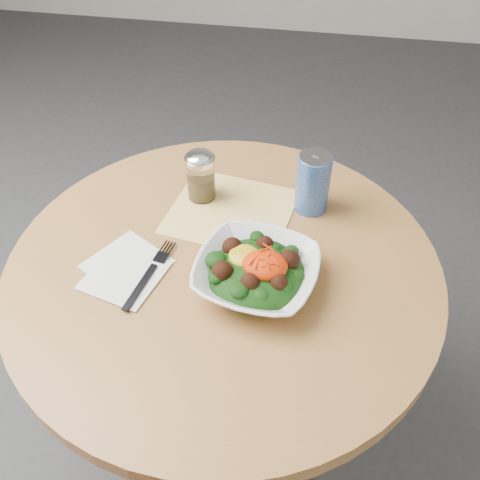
{
  "coord_description": "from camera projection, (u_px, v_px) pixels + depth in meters",
  "views": [
    {
      "loc": [
        0.17,
        -0.75,
        1.55
      ],
      "look_at": [
        0.03,
        0.01,
        0.81
      ],
      "focal_mm": 40.0,
      "sensor_mm": 36.0,
      "label": 1
    }
  ],
  "objects": [
    {
      "name": "ground",
      "position": [
        229.0,
        432.0,
        1.63
      ],
      "size": [
        6.0,
        6.0,
        0.0
      ],
      "primitive_type": "plane",
      "color": "#313134",
      "rests_on": "ground"
    },
    {
      "name": "table",
      "position": [
        225.0,
        321.0,
        1.24
      ],
      "size": [
        0.9,
        0.9,
        0.75
      ],
      "color": "black",
      "rests_on": "ground"
    },
    {
      "name": "cloth_napkin",
      "position": [
        231.0,
        211.0,
        1.22
      ],
      "size": [
        0.3,
        0.28,
        0.0
      ],
      "primitive_type": "cube",
      "rotation": [
        0.0,
        0.0,
        -0.15
      ],
      "color": "#FCB00D",
      "rests_on": "table"
    },
    {
      "name": "paper_napkins",
      "position": [
        126.0,
        269.0,
        1.09
      ],
      "size": [
        0.2,
        0.22,
        0.0
      ],
      "color": "white",
      "rests_on": "table"
    },
    {
      "name": "salad_bowl",
      "position": [
        257.0,
        272.0,
        1.04
      ],
      "size": [
        0.27,
        0.27,
        0.09
      ],
      "color": "white",
      "rests_on": "table"
    },
    {
      "name": "fork",
      "position": [
        151.0,
        272.0,
        1.08
      ],
      "size": [
        0.06,
        0.2,
        0.0
      ],
      "color": "black",
      "rests_on": "table"
    },
    {
      "name": "spice_shaker",
      "position": [
        201.0,
        176.0,
        1.22
      ],
      "size": [
        0.07,
        0.07,
        0.12
      ],
      "color": "silver",
      "rests_on": "table"
    },
    {
      "name": "beverage_can",
      "position": [
        313.0,
        183.0,
        1.18
      ],
      "size": [
        0.08,
        0.08,
        0.15
      ],
      "color": "navy",
      "rests_on": "table"
    }
  ]
}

